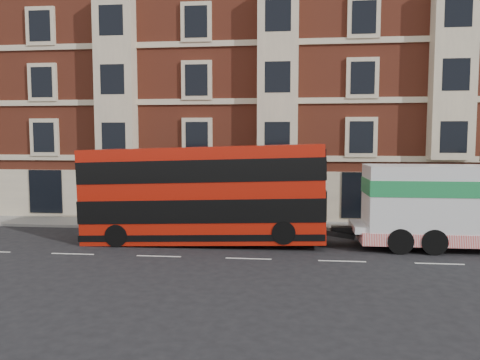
% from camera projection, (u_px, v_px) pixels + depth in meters
% --- Properties ---
extents(ground, '(120.00, 120.00, 0.00)m').
position_uv_depth(ground, '(248.00, 259.00, 20.30)').
color(ground, black).
rests_on(ground, ground).
extents(sidewalk, '(90.00, 3.00, 0.15)m').
position_uv_depth(sidewalk, '(260.00, 225.00, 27.73)').
color(sidewalk, slate).
rests_on(sidewalk, ground).
extents(victorian_terrace, '(45.00, 12.00, 20.40)m').
position_uv_depth(victorian_terrace, '(273.00, 72.00, 34.23)').
color(victorian_terrace, brown).
rests_on(victorian_terrace, ground).
extents(lamp_post_west, '(0.35, 0.15, 4.35)m').
position_uv_depth(lamp_post_west, '(154.00, 183.00, 26.84)').
color(lamp_post_west, black).
rests_on(lamp_post_west, sidewalk).
extents(double_decker_bus, '(11.86, 2.72, 4.80)m').
position_uv_depth(double_decker_bus, '(203.00, 193.00, 23.12)').
color(double_decker_bus, '#A91709').
rests_on(double_decker_bus, ground).
extents(tow_truck, '(9.49, 2.81, 3.96)m').
position_uv_depth(tow_truck, '(457.00, 205.00, 21.90)').
color(tow_truck, silver).
rests_on(tow_truck, ground).
extents(pedestrian, '(0.60, 0.40, 1.63)m').
position_uv_depth(pedestrian, '(100.00, 210.00, 27.81)').
color(pedestrian, black).
rests_on(pedestrian, sidewalk).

